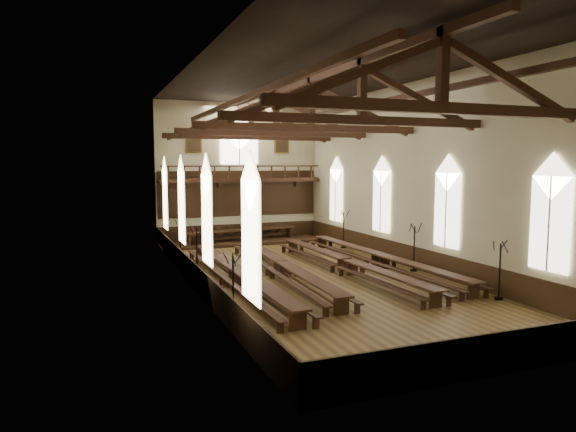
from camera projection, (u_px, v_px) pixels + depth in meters
The scene contains 21 objects.
ground at pixel (310, 276), 25.93m from camera, with size 26.00×26.00×0.00m, color brown.
room_walls at pixel (311, 147), 25.26m from camera, with size 26.00×26.00×26.00m.
wainscot_band at pixel (310, 264), 25.87m from camera, with size 12.00×26.00×1.20m.
side_windows at pixel (311, 202), 25.54m from camera, with size 11.85×19.80×4.50m.
end_window at pixel (239, 141), 37.13m from camera, with size 2.80×0.12×3.80m.
minstrels_gallery at pixel (240, 187), 37.26m from camera, with size 11.80×1.24×3.70m.
portraits at pixel (239, 143), 37.14m from camera, with size 7.75×0.09×1.45m.
roof_trusses at pixel (311, 111), 25.07m from camera, with size 11.70×25.70×2.80m.
refectory_row_a at pixel (237, 273), 23.96m from camera, with size 1.78×14.93×0.80m.
refectory_row_b at pixel (282, 265), 25.80m from camera, with size 1.85×14.75×0.78m.
refectory_row_c at pixel (347, 263), 26.49m from camera, with size 1.82×14.56×0.76m.
refectory_row_d at pixel (380, 257), 27.82m from camera, with size 1.81×14.80×0.79m.
dais at pixel (241, 242), 36.35m from camera, with size 11.40×3.10×0.21m, color #33200F.
high_table at pixel (241, 231), 36.27m from camera, with size 8.39×2.04×0.78m.
high_chairs at pixel (238, 232), 37.04m from camera, with size 6.75×0.45×0.96m.
candelabrum_left_near at pixel (233, 299), 18.61m from camera, with size 0.76×0.72×2.51m.
candelabrum_left_mid at pixel (197, 264), 24.77m from camera, with size 0.80×0.83×2.75m.
candelabrum_left_far at pixel (180, 249), 29.23m from camera, with size 0.81×0.78×2.69m.
candelabrum_right_near at pixel (499, 282), 21.41m from camera, with size 0.76×0.71×2.50m.
candelabrum_right_mid at pixel (414, 257), 27.01m from camera, with size 0.75×0.75×2.54m.
candelabrum_right_far at pixel (344, 236), 34.43m from camera, with size 0.76×0.76×2.57m.
Camera 1 is at (-10.30, -23.33, 5.73)m, focal length 32.00 mm.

